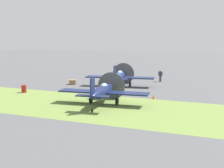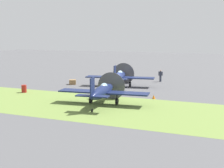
{
  "view_description": "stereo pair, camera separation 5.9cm",
  "coord_description": "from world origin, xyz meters",
  "px_view_note": "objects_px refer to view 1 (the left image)",
  "views": [
    {
      "loc": [
        14.03,
        -37.42,
        6.9
      ],
      "look_at": [
        0.39,
        -4.31,
        1.24
      ],
      "focal_mm": 50.78,
      "sensor_mm": 36.0,
      "label": 1
    },
    {
      "loc": [
        14.09,
        -37.4,
        6.9
      ],
      "look_at": [
        0.39,
        -4.31,
        1.24
      ],
      "focal_mm": 50.78,
      "sensor_mm": 36.0,
      "label": 2
    }
  ],
  "objects_px": {
    "fuel_drum": "(24,89)",
    "runway_marker_cone": "(154,97)",
    "airplane_lead": "(119,77)",
    "supply_crate": "(73,82)",
    "airplane_wingman": "(103,91)",
    "ground_crew_chief": "(160,75)"
  },
  "relations": [
    {
      "from": "ground_crew_chief",
      "to": "runway_marker_cone",
      "type": "bearing_deg",
      "value": 92.99
    },
    {
      "from": "supply_crate",
      "to": "runway_marker_cone",
      "type": "xyz_separation_m",
      "value": [
        13.02,
        -5.38,
        -0.1
      ]
    },
    {
      "from": "fuel_drum",
      "to": "runway_marker_cone",
      "type": "bearing_deg",
      "value": 8.39
    },
    {
      "from": "supply_crate",
      "to": "runway_marker_cone",
      "type": "distance_m",
      "value": 14.08
    },
    {
      "from": "supply_crate",
      "to": "runway_marker_cone",
      "type": "height_order",
      "value": "supply_crate"
    },
    {
      "from": "airplane_lead",
      "to": "supply_crate",
      "type": "distance_m",
      "value": 6.85
    },
    {
      "from": "airplane_wingman",
      "to": "runway_marker_cone",
      "type": "xyz_separation_m",
      "value": [
        3.91,
        4.71,
        -1.14
      ]
    },
    {
      "from": "ground_crew_chief",
      "to": "runway_marker_cone",
      "type": "relative_size",
      "value": 3.93
    },
    {
      "from": "runway_marker_cone",
      "to": "supply_crate",
      "type": "bearing_deg",
      "value": 157.55
    },
    {
      "from": "fuel_drum",
      "to": "supply_crate",
      "type": "distance_m",
      "value": 7.98
    },
    {
      "from": "airplane_lead",
      "to": "fuel_drum",
      "type": "distance_m",
      "value": 12.26
    },
    {
      "from": "ground_crew_chief",
      "to": "fuel_drum",
      "type": "distance_m",
      "value": 19.66
    },
    {
      "from": "fuel_drum",
      "to": "supply_crate",
      "type": "relative_size",
      "value": 1.0
    },
    {
      "from": "ground_crew_chief",
      "to": "runway_marker_cone",
      "type": "height_order",
      "value": "ground_crew_chief"
    },
    {
      "from": "airplane_wingman",
      "to": "supply_crate",
      "type": "bearing_deg",
      "value": 125.27
    },
    {
      "from": "airplane_wingman",
      "to": "ground_crew_chief",
      "type": "distance_m",
      "value": 17.32
    },
    {
      "from": "airplane_lead",
      "to": "supply_crate",
      "type": "height_order",
      "value": "airplane_lead"
    },
    {
      "from": "airplane_wingman",
      "to": "supply_crate",
      "type": "relative_size",
      "value": 10.18
    },
    {
      "from": "fuel_drum",
      "to": "runway_marker_cone",
      "type": "height_order",
      "value": "fuel_drum"
    },
    {
      "from": "airplane_wingman",
      "to": "airplane_lead",
      "type": "bearing_deg",
      "value": 95.67
    },
    {
      "from": "airplane_lead",
      "to": "fuel_drum",
      "type": "relative_size",
      "value": 10.24
    },
    {
      "from": "ground_crew_chief",
      "to": "airplane_lead",
      "type": "bearing_deg",
      "value": 51.59
    }
  ]
}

